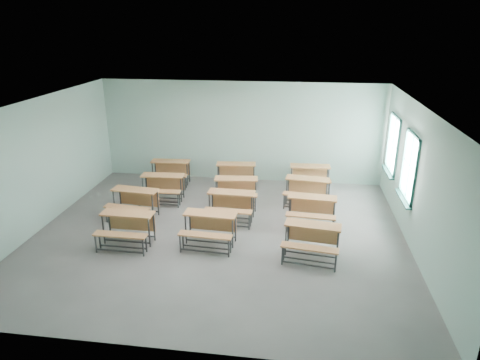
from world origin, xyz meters
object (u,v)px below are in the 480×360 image
at_px(desk_unit_r0c1, 209,225).
at_px(desk_unit_r3c1, 236,172).
at_px(desk_unit_r0c0, 126,224).
at_px(desk_unit_r0c2, 312,237).
at_px(desk_unit_r1c0, 134,199).
at_px(desk_unit_r3c2, 310,174).
at_px(desk_unit_r1c1, 231,202).
at_px(desk_unit_r3c0, 170,169).
at_px(desk_unit_r2c2, 307,188).
at_px(desk_unit_r1c2, 312,207).
at_px(desk_unit_r2c1, 236,188).
at_px(desk_unit_r2c0, 162,184).

relative_size(desk_unit_r0c1, desk_unit_r3c1, 0.98).
bearing_deg(desk_unit_r0c1, desk_unit_r0c0, -169.33).
bearing_deg(desk_unit_r0c2, desk_unit_r1c0, 170.18).
bearing_deg(desk_unit_r0c1, desk_unit_r3c2, 61.81).
xyz_separation_m(desk_unit_r1c1, desk_unit_r3c0, (-2.33, 2.36, 0.00)).
height_order(desk_unit_r0c0, desk_unit_r3c2, same).
xyz_separation_m(desk_unit_r2c2, desk_unit_r3c1, (-2.18, 1.05, 0.00)).
relative_size(desk_unit_r1c2, desk_unit_r3c1, 0.99).
xyz_separation_m(desk_unit_r2c1, desk_unit_r3c2, (2.09, 1.42, 0.00)).
height_order(desk_unit_r0c1, desk_unit_r3c1, same).
bearing_deg(desk_unit_r3c0, desk_unit_r2c0, -86.30).
height_order(desk_unit_r0c0, desk_unit_r3c0, same).
distance_m(desk_unit_r1c2, desk_unit_r3c0, 5.01).
distance_m(desk_unit_r1c0, desk_unit_r2c0, 1.26).
distance_m(desk_unit_r1c0, desk_unit_r3c1, 3.46).
relative_size(desk_unit_r1c0, desk_unit_r2c1, 1.01).
relative_size(desk_unit_r0c0, desk_unit_r3c2, 0.98).
height_order(desk_unit_r0c0, desk_unit_r2c1, same).
bearing_deg(desk_unit_r1c1, desk_unit_r3c0, 136.73).
distance_m(desk_unit_r1c2, desk_unit_r3c1, 3.31).
distance_m(desk_unit_r1c1, desk_unit_r2c2, 2.36).
xyz_separation_m(desk_unit_r0c0, desk_unit_r2c2, (4.16, 2.92, 0.00)).
relative_size(desk_unit_r2c2, desk_unit_r3c1, 1.02).
bearing_deg(desk_unit_r2c0, desk_unit_r2c1, -2.19).
xyz_separation_m(desk_unit_r0c2, desk_unit_r1c1, (-2.05, 1.63, 0.00)).
xyz_separation_m(desk_unit_r0c1, desk_unit_r1c1, (0.28, 1.37, 0.00)).
xyz_separation_m(desk_unit_r0c1, desk_unit_r3c1, (0.07, 3.73, 0.00)).
bearing_deg(desk_unit_r1c2, desk_unit_r3c2, 94.58).
relative_size(desk_unit_r0c0, desk_unit_r1c1, 0.99).
xyz_separation_m(desk_unit_r0c0, desk_unit_r2c1, (2.17, 2.66, 0.00)).
bearing_deg(desk_unit_r3c0, desk_unit_r0c1, -64.32).
height_order(desk_unit_r1c0, desk_unit_r3c2, same).
distance_m(desk_unit_r1c2, desk_unit_r2c2, 1.35).
height_order(desk_unit_r1c1, desk_unit_r3c2, same).
xyz_separation_m(desk_unit_r1c2, desk_unit_r2c1, (-2.10, 1.08, 0.00)).
xyz_separation_m(desk_unit_r0c1, desk_unit_r2c0, (-1.89, 2.40, 0.00)).
distance_m(desk_unit_r2c0, desk_unit_r3c2, 4.49).
height_order(desk_unit_r0c1, desk_unit_r1c1, same).
bearing_deg(desk_unit_r3c2, desk_unit_r2c0, -163.66).
xyz_separation_m(desk_unit_r1c2, desk_unit_r2c0, (-4.25, 1.06, 0.00)).
distance_m(desk_unit_r0c0, desk_unit_r1c0, 1.49).
height_order(desk_unit_r1c1, desk_unit_r2c2, same).
xyz_separation_m(desk_unit_r0c0, desk_unit_r2c0, (0.02, 2.64, 0.00)).
bearing_deg(desk_unit_r2c0, desk_unit_r0c1, -54.58).
xyz_separation_m(desk_unit_r0c1, desk_unit_r0c2, (2.34, -0.26, 0.00)).
bearing_deg(desk_unit_r1c2, desk_unit_r0c0, -155.19).
height_order(desk_unit_r0c2, desk_unit_r2c1, same).
relative_size(desk_unit_r1c0, desk_unit_r3c1, 1.01).
relative_size(desk_unit_r1c1, desk_unit_r2c2, 0.95).
bearing_deg(desk_unit_r2c1, desk_unit_r0c1, -101.55).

